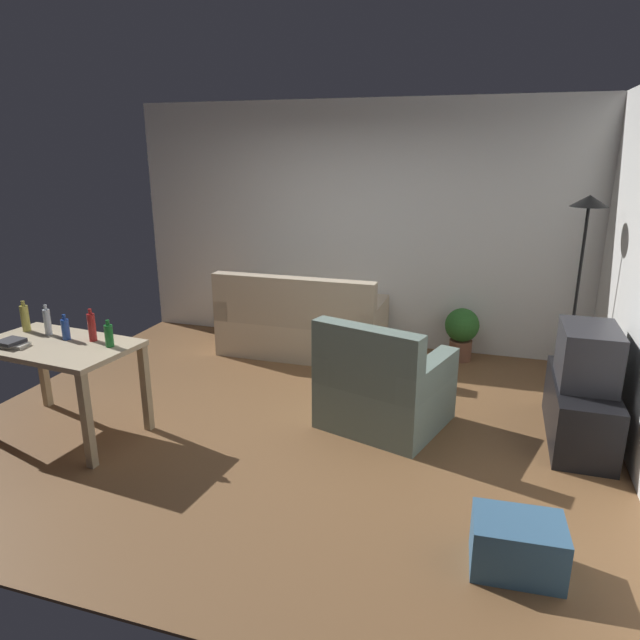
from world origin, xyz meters
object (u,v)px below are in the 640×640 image
object	(u,v)px
armchair	(383,389)
bottle_squat	(25,318)
book_stack	(11,343)
torchiere_lamp	(584,241)
tv_stand	(580,411)
bottle_green	(109,335)
bottle_blue	(66,329)
storage_box	(517,545)
couch	(301,327)
bottle_red	(92,327)
bottle_clear	(47,322)
potted_plant	(462,330)
tv	(589,355)

from	to	relation	value
armchair	bottle_squat	size ratio (longest dim) A/B	4.35
book_stack	torchiere_lamp	bearing A→B (deg)	28.35
tv_stand	bottle_green	world-z (taller)	bottle_green
torchiere_lamp	book_stack	size ratio (longest dim) A/B	7.07
armchair	bottle_blue	distance (m)	2.55
storage_box	bottle_blue	size ratio (longest dim) A/B	2.37
couch	bottle_red	distance (m)	2.44
bottle_blue	bottle_clear	bearing A→B (deg)	165.83
potted_plant	bottle_clear	world-z (taller)	bottle_clear
tv_stand	bottle_clear	world-z (taller)	bottle_clear
bottle_squat	tv	bearing A→B (deg)	12.09
potted_plant	bottle_squat	size ratio (longest dim) A/B	2.25
tv	storage_box	bearing A→B (deg)	163.52
storage_box	bottle_blue	world-z (taller)	bottle_blue
armchair	book_stack	xyz separation A→B (m)	(-2.65, -1.04, 0.46)
bottle_green	bottle_blue	bearing A→B (deg)	174.68
potted_plant	book_stack	bearing A→B (deg)	-138.71
tv_stand	bottle_green	distance (m)	3.66
couch	armchair	size ratio (longest dim) A/B	1.60
bottle_squat	book_stack	world-z (taller)	bottle_squat
tv	bottle_squat	bearing A→B (deg)	102.09
armchair	potted_plant	bearing A→B (deg)	-89.61
bottle_clear	potted_plant	bearing A→B (deg)	38.49
bottle_clear	bottle_green	xyz separation A→B (m)	(0.65, -0.10, -0.02)
bottle_blue	book_stack	bearing A→B (deg)	-137.73
storage_box	bottle_green	size ratio (longest dim) A/B	2.30
book_stack	bottle_clear	bearing A→B (deg)	78.09
bottle_red	bottle_clear	bearing A→B (deg)	177.29
bottle_clear	bottle_red	distance (m)	0.44
tv_stand	tv	world-z (taller)	tv
tv_stand	torchiere_lamp	bearing A→B (deg)	0.00
bottle_squat	book_stack	distance (m)	0.39
potted_plant	bottle_blue	xyz separation A→B (m)	(-2.88, -2.52, 0.52)
couch	storage_box	world-z (taller)	couch
book_stack	bottle_red	bearing A→B (deg)	30.15
bottle_clear	bottle_red	world-z (taller)	bottle_red
armchair	bottle_red	xyz separation A→B (m)	(-2.14, -0.75, 0.55)
armchair	bottle_squat	bearing A→B (deg)	30.74
potted_plant	bottle_red	size ratio (longest dim) A/B	2.22
storage_box	bottle_clear	distance (m)	3.75
potted_plant	bottle_squat	distance (m)	4.17
tv	storage_box	distance (m)	1.82
book_stack	bottle_squat	bearing A→B (deg)	117.53
storage_box	bottle_green	distance (m)	3.10
bottle_squat	bottle_clear	world-z (taller)	bottle_squat
tv	couch	bearing A→B (deg)	66.17
armchair	bottle_clear	xyz separation A→B (m)	(-2.58, -0.72, 0.55)
couch	bottle_clear	world-z (taller)	bottle_clear
tv_stand	armchair	distance (m)	1.53
tv_stand	bottle_red	size ratio (longest dim) A/B	4.28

